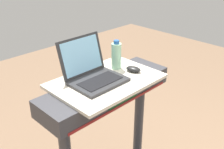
{
  "coord_description": "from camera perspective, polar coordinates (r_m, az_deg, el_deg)",
  "views": [
    {
      "loc": [
        -1.02,
        -0.38,
        1.83
      ],
      "look_at": [
        0.0,
        0.65,
        1.12
      ],
      "focal_mm": 43.54,
      "sensor_mm": 36.0,
      "label": 1
    }
  ],
  "objects": [
    {
      "name": "laptop",
      "position": [
        1.64,
        -4.05,
        0.38
      ],
      "size": [
        0.31,
        0.3,
        0.25
      ],
      "rotation": [
        0.0,
        0.0,
        0.0
      ],
      "color": "#2D2D30",
      "rests_on": "desk_board"
    },
    {
      "name": "computer_mouse",
      "position": [
        1.76,
        4.51,
        1.13
      ],
      "size": [
        0.08,
        0.11,
        0.03
      ],
      "primitive_type": "ellipsoid",
      "rotation": [
        0.0,
        0.0,
        0.27
      ],
      "color": "black",
      "rests_on": "desk_board"
    },
    {
      "name": "desk_board",
      "position": [
        1.67,
        -1.21,
        -1.32
      ],
      "size": [
        0.66,
        0.45,
        0.02
      ],
      "primitive_type": "cube",
      "color": "beige",
      "rests_on": "treadmill_base"
    },
    {
      "name": "water_bottle",
      "position": [
        1.78,
        0.91,
        4.0
      ],
      "size": [
        0.07,
        0.07,
        0.19
      ],
      "color": "#9EDBB2",
      "rests_on": "desk_board"
    }
  ]
}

